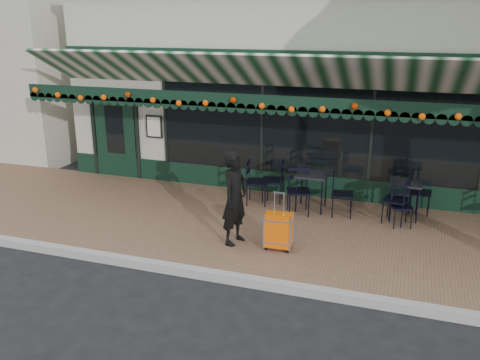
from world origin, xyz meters
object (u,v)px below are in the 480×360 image
(cafe_table_a, at_px, (406,185))
(chair_b_left, at_px, (273,181))
(suitcase, at_px, (278,231))
(chair_b_front, at_px, (298,192))
(cafe_table_b, at_px, (312,177))
(chair_a_left, at_px, (396,200))
(chair_solo, at_px, (257,183))
(chair_a_right, at_px, (420,193))
(chair_b_right, at_px, (342,195))
(chair_a_front, at_px, (402,207))
(woman, at_px, (235,198))

(cafe_table_a, relative_size, chair_b_left, 0.80)
(suitcase, xyz_separation_m, chair_b_front, (-0.04, 1.78, 0.12))
(cafe_table_b, xyz_separation_m, chair_a_left, (1.70, -0.21, -0.24))
(chair_b_left, bearing_deg, chair_solo, -55.25)
(suitcase, height_order, cafe_table_a, suitcase)
(cafe_table_b, bearing_deg, chair_a_right, 13.00)
(suitcase, bearing_deg, chair_a_left, 43.36)
(chair_b_right, relative_size, chair_solo, 0.94)
(chair_a_front, height_order, chair_b_right, chair_b_right)
(woman, bearing_deg, chair_a_right, -36.39)
(suitcase, bearing_deg, woman, 174.55)
(woman, distance_m, chair_solo, 2.09)
(chair_b_right, xyz_separation_m, chair_solo, (-1.83, 0.13, 0.03))
(chair_a_left, bearing_deg, woman, -42.04)
(chair_a_right, bearing_deg, cafe_table_a, 144.77)
(chair_a_left, height_order, chair_b_front, chair_b_front)
(chair_b_right, bearing_deg, cafe_table_b, 69.38)
(cafe_table_b, bearing_deg, chair_a_left, -6.95)
(suitcase, xyz_separation_m, chair_a_left, (1.86, 1.91, 0.11))
(chair_a_left, height_order, chair_a_front, chair_a_left)
(woman, relative_size, chair_solo, 1.77)
(chair_a_left, bearing_deg, chair_b_left, -86.42)
(woman, xyz_separation_m, suitcase, (0.81, -0.04, -0.49))
(woman, distance_m, chair_b_front, 1.94)
(woman, relative_size, chair_a_left, 1.83)
(cafe_table_b, xyz_separation_m, chair_a_front, (1.82, -0.36, -0.31))
(chair_a_left, distance_m, chair_b_front, 1.90)
(chair_a_left, xyz_separation_m, chair_a_front, (0.12, -0.15, -0.07))
(woman, distance_m, chair_b_right, 2.55)
(suitcase, distance_m, chair_a_left, 2.67)
(woman, distance_m, chair_a_right, 4.08)
(chair_a_left, height_order, chair_b_right, chair_a_left)
(suitcase, relative_size, cafe_table_a, 1.38)
(chair_a_right, relative_size, chair_solo, 0.92)
(chair_b_front, bearing_deg, chair_b_right, -6.62)
(suitcase, relative_size, chair_b_front, 1.10)
(cafe_table_a, height_order, chair_b_front, chair_b_front)
(chair_b_right, bearing_deg, chair_a_front, -107.12)
(woman, distance_m, chair_b_left, 2.33)
(chair_b_front, bearing_deg, chair_a_left, -14.52)
(chair_a_left, bearing_deg, chair_a_right, 159.66)
(suitcase, xyz_separation_m, cafe_table_b, (0.16, 2.12, 0.35))
(chair_a_front, xyz_separation_m, chair_solo, (-2.99, 0.33, 0.09))
(chair_a_left, xyz_separation_m, chair_solo, (-2.86, 0.18, 0.02))
(cafe_table_a, bearing_deg, chair_b_left, 178.16)
(woman, distance_m, chair_a_left, 3.28)
(chair_a_left, xyz_separation_m, chair_b_right, (-1.03, 0.05, -0.01))
(chair_b_right, bearing_deg, suitcase, 149.92)
(cafe_table_a, relative_size, chair_a_front, 0.96)
(cafe_table_b, height_order, chair_b_left, chair_b_left)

